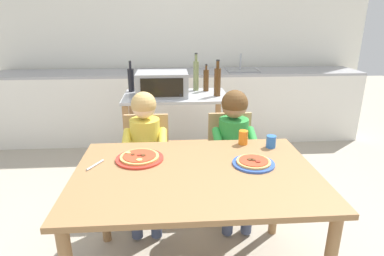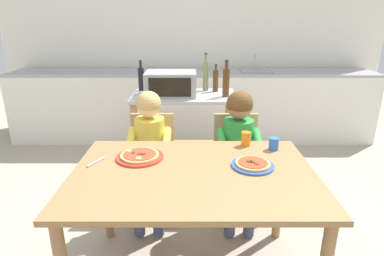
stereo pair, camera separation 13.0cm
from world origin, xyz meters
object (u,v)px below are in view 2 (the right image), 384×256
(pizza_plate_red_rimmed, at_px, (139,156))
(drinking_cup_blue, at_px, (273,144))
(drinking_cup_orange, at_px, (245,139))
(bottle_squat_spirits, at_px, (214,80))
(pizza_plate_blue_rimmed, at_px, (252,164))
(bottle_tall_green_wine, at_px, (225,82))
(child_in_yellow_shirt, at_px, (148,144))
(child_in_green_shirt, at_px, (238,142))
(serving_spoon, at_px, (95,162))
(kitchen_island_cart, at_px, (183,124))
(dining_table, at_px, (192,187))
(dining_chair_right, at_px, (235,159))
(bottle_slim_sauce, at_px, (140,79))
(toaster_oven, at_px, (170,84))
(bottle_dark_olive_oil, at_px, (205,75))
(dining_chair_left, at_px, (151,158))

(pizza_plate_red_rimmed, distance_m, drinking_cup_blue, 0.85)
(pizza_plate_red_rimmed, xyz_separation_m, drinking_cup_orange, (0.67, 0.20, 0.03))
(bottle_squat_spirits, xyz_separation_m, pizza_plate_blue_rimmed, (0.12, -1.39, -0.22))
(bottle_tall_green_wine, distance_m, child_in_yellow_shirt, 0.96)
(child_in_green_shirt, xyz_separation_m, serving_spoon, (-0.91, -0.49, 0.07))
(kitchen_island_cart, height_order, serving_spoon, kitchen_island_cart)
(dining_table, bearing_deg, pizza_plate_red_rimmed, 150.87)
(dining_chair_right, xyz_separation_m, pizza_plate_red_rimmed, (-0.66, -0.54, 0.26))
(kitchen_island_cart, xyz_separation_m, bottle_slim_sauce, (-0.42, 0.17, 0.41))
(toaster_oven, bearing_deg, bottle_slim_sauce, 146.97)
(bottle_tall_green_wine, xyz_separation_m, bottle_dark_olive_oil, (-0.17, 0.24, 0.02))
(dining_table, bearing_deg, drinking_cup_orange, 47.59)
(bottle_tall_green_wine, bearing_deg, serving_spoon, -127.26)
(drinking_cup_blue, height_order, serving_spoon, drinking_cup_blue)
(toaster_oven, bearing_deg, bottle_squat_spirits, 21.29)
(kitchen_island_cart, relative_size, dining_table, 0.71)
(child_in_yellow_shirt, bearing_deg, bottle_squat_spirits, 57.66)
(drinking_cup_orange, height_order, drinking_cup_blue, drinking_cup_orange)
(child_in_yellow_shirt, height_order, drinking_cup_blue, child_in_yellow_shirt)
(serving_spoon, bearing_deg, dining_chair_right, 33.93)
(bottle_dark_olive_oil, height_order, pizza_plate_red_rimmed, bottle_dark_olive_oil)
(toaster_oven, distance_m, bottle_slim_sauce, 0.36)
(child_in_yellow_shirt, distance_m, serving_spoon, 0.56)
(bottle_tall_green_wine, bearing_deg, drinking_cup_orange, -86.63)
(toaster_oven, relative_size, dining_chair_right, 0.56)
(child_in_yellow_shirt, bearing_deg, bottle_tall_green_wine, 46.17)
(pizza_plate_red_rimmed, relative_size, drinking_cup_orange, 3.03)
(bottle_dark_olive_oil, height_order, dining_table, bottle_dark_olive_oil)
(serving_spoon, bearing_deg, drinking_cup_orange, 16.38)
(pizza_plate_red_rimmed, bearing_deg, child_in_green_shirt, 32.58)
(kitchen_island_cart, relative_size, serving_spoon, 6.79)
(bottle_tall_green_wine, bearing_deg, bottle_dark_olive_oil, 125.06)
(dining_table, relative_size, serving_spoon, 9.59)
(pizza_plate_blue_rimmed, distance_m, drinking_cup_orange, 0.32)
(toaster_oven, distance_m, drinking_cup_orange, 1.08)
(drinking_cup_orange, relative_size, drinking_cup_blue, 1.18)
(bottle_slim_sauce, height_order, pizza_plate_blue_rimmed, bottle_slim_sauce)
(bottle_slim_sauce, height_order, child_in_green_shirt, bottle_slim_sauce)
(kitchen_island_cart, xyz_separation_m, dining_table, (0.08, -1.32, 0.07))
(bottle_squat_spirits, bearing_deg, pizza_plate_red_rimmed, -112.92)
(bottle_slim_sauce, height_order, pizza_plate_red_rimmed, bottle_slim_sauce)
(bottle_tall_green_wine, height_order, dining_chair_right, bottle_tall_green_wine)
(child_in_green_shirt, bearing_deg, dining_chair_left, 169.26)
(bottle_slim_sauce, bearing_deg, bottle_dark_olive_oil, 0.31)
(bottle_dark_olive_oil, distance_m, pizza_plate_red_rimmed, 1.41)
(child_in_yellow_shirt, xyz_separation_m, pizza_plate_blue_rimmed, (0.66, -0.54, 0.09))
(child_in_green_shirt, xyz_separation_m, drinking_cup_blue, (0.18, -0.29, 0.11))
(bottle_squat_spirits, relative_size, dining_table, 0.19)
(drinking_cup_blue, bearing_deg, bottle_slim_sauce, 130.66)
(bottle_dark_olive_oil, relative_size, drinking_cup_orange, 3.83)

